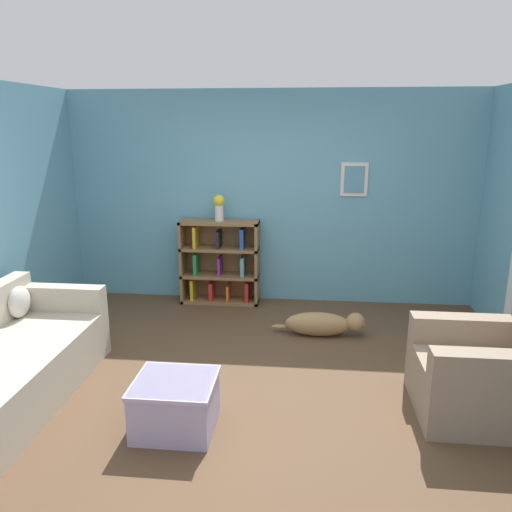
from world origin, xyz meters
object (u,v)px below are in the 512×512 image
coffee_table (175,403)px  bookshelf (220,263)px  couch (0,368)px  recliner_chair (493,371)px  dog (323,324)px  vase (219,206)px

coffee_table → bookshelf: bearing=92.8°
couch → coffee_table: size_ratio=3.35×
recliner_chair → coffee_table: size_ratio=1.78×
couch → dog: couch is taller
bookshelf → coffee_table: bookshelf is taller
recliner_chair → dog: 1.86m
couch → bookshelf: 2.88m
bookshelf → vase: vase is taller
couch → vase: (1.36, 2.52, 0.92)m
vase → bookshelf: bearing=101.2°
bookshelf → couch: bearing=-118.1°
couch → bookshelf: bookshelf is taller
recliner_chair → vase: vase is taller
bookshelf → dog: bearing=-36.9°
dog → vase: bearing=143.7°
dog → bookshelf: bearing=143.1°
bookshelf → recliner_chair: size_ratio=0.99×
recliner_chair → dog: (-1.25, 1.35, -0.23)m
couch → dog: 3.07m
recliner_chair → couch: bearing=-176.6°
couch → recliner_chair: recliner_chair is taller
couch → recliner_chair: size_ratio=1.89×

